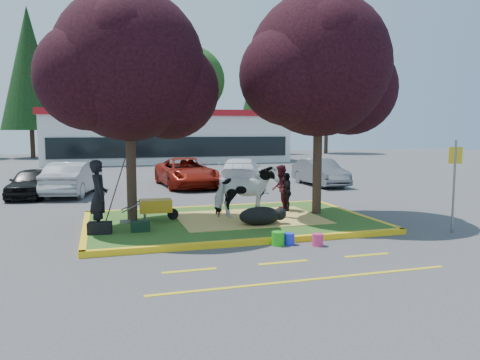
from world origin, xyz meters
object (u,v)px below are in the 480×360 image
object	(u,v)px
bucket_pink	(318,240)
car_black	(31,183)
bucket_blue	(289,239)
cow	(246,192)
handler	(99,196)
sign_post	(454,176)
calf	(260,216)
wheelbarrow	(156,206)
bucket_green	(278,239)
car_silver	(73,178)

from	to	relation	value
bucket_pink	car_black	bearing A→B (deg)	125.63
bucket_blue	car_black	bearing A→B (deg)	124.18
cow	handler	bearing A→B (deg)	98.46
sign_post	car_black	xyz separation A→B (m)	(-11.87, 10.49, -0.94)
calf	bucket_pink	size ratio (longest dim) A/B	4.05
wheelbarrow	bucket_blue	size ratio (longest dim) A/B	5.80
wheelbarrow	sign_post	world-z (taller)	sign_post
bucket_blue	bucket_green	bearing A→B (deg)	-179.46
wheelbarrow	bucket_green	bearing A→B (deg)	-50.31
calf	bucket_green	world-z (taller)	calf
cow	bucket_pink	size ratio (longest dim) A/B	6.31
cow	car_black	world-z (taller)	cow
cow	wheelbarrow	size ratio (longest dim) A/B	1.13
car_black	car_silver	bearing A→B (deg)	15.50
car_silver	bucket_blue	bearing A→B (deg)	130.36
bucket_blue	car_silver	size ratio (longest dim) A/B	0.07
cow	bucket_pink	xyz separation A→B (m)	(0.80, -3.22, -0.79)
bucket_pink	bucket_blue	world-z (taller)	bucket_pink
calf	car_black	size ratio (longest dim) A/B	0.34
bucket_green	car_silver	bearing A→B (deg)	115.89
calf	wheelbarrow	size ratio (longest dim) A/B	0.72
bucket_pink	car_silver	distance (m)	12.59
cow	calf	bearing A→B (deg)	-179.37
bucket_blue	calf	bearing A→B (deg)	94.93
bucket_pink	bucket_green	bearing A→B (deg)	161.36
sign_post	bucket_green	bearing A→B (deg)	-158.21
bucket_green	cow	bearing A→B (deg)	88.06
handler	calf	bearing A→B (deg)	-102.99
wheelbarrow	car_black	bearing A→B (deg)	122.02
sign_post	car_silver	world-z (taller)	sign_post
calf	bucket_pink	distance (m)	2.20
bucket_pink	car_black	distance (m)	13.25
car_silver	bucket_green	bearing A→B (deg)	129.12
car_black	calf	bearing A→B (deg)	-44.10
wheelbarrow	car_silver	xyz separation A→B (m)	(-2.65, 7.46, 0.14)
bucket_blue	car_silver	world-z (taller)	car_silver
bucket_green	calf	bearing A→B (deg)	85.47
bucket_pink	calf	bearing A→B (deg)	110.46
calf	car_black	xyz separation A→B (m)	(-6.95, 8.72, 0.20)
handler	car_black	bearing A→B (deg)	11.01
sign_post	wheelbarrow	bearing A→B (deg)	178.88
bucket_green	car_black	bearing A→B (deg)	123.09
sign_post	bucket_blue	bearing A→B (deg)	-158.26
calf	sign_post	xyz separation A→B (m)	(4.91, -1.77, 1.14)
bucket_green	bucket_blue	distance (m)	0.29
bucket_pink	car_black	world-z (taller)	car_black
wheelbarrow	bucket_pink	bearing A→B (deg)	-44.27
cow	bucket_pink	distance (m)	3.41
bucket_green	bucket_blue	size ratio (longest dim) A/B	1.19
handler	bucket_pink	world-z (taller)	handler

